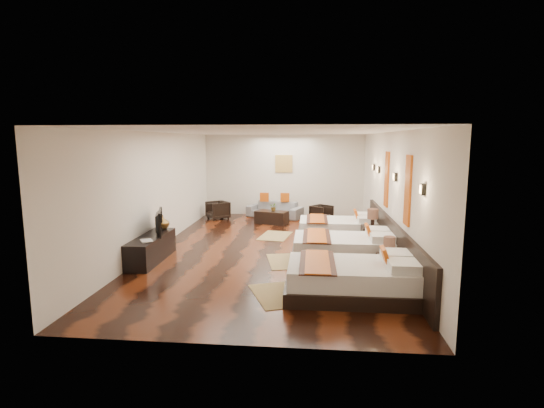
# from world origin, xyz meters

# --- Properties ---
(floor) EXTENTS (5.50, 9.50, 0.01)m
(floor) POSITION_xyz_m (0.00, 0.00, 0.00)
(floor) COLOR black
(floor) RESTS_ON ground
(ceiling) EXTENTS (5.50, 9.50, 0.01)m
(ceiling) POSITION_xyz_m (0.00, 0.00, 2.80)
(ceiling) COLOR white
(ceiling) RESTS_ON floor
(back_wall) EXTENTS (5.50, 0.01, 2.80)m
(back_wall) POSITION_xyz_m (0.00, 4.75, 1.40)
(back_wall) COLOR silver
(back_wall) RESTS_ON floor
(left_wall) EXTENTS (0.01, 9.50, 2.80)m
(left_wall) POSITION_xyz_m (-2.75, 0.00, 1.40)
(left_wall) COLOR silver
(left_wall) RESTS_ON floor
(right_wall) EXTENTS (0.01, 9.50, 2.80)m
(right_wall) POSITION_xyz_m (2.75, 0.00, 1.40)
(right_wall) COLOR silver
(right_wall) RESTS_ON floor
(headboard_panel) EXTENTS (0.08, 6.60, 0.90)m
(headboard_panel) POSITION_xyz_m (2.71, -0.80, 0.45)
(headboard_panel) COLOR black
(headboard_panel) RESTS_ON floor
(bed_near) EXTENTS (2.26, 1.42, 0.86)m
(bed_near) POSITION_xyz_m (1.70, -2.85, 0.29)
(bed_near) COLOR black
(bed_near) RESTS_ON floor
(bed_mid) EXTENTS (2.22, 1.39, 0.85)m
(bed_mid) POSITION_xyz_m (1.70, -0.85, 0.29)
(bed_mid) COLOR black
(bed_mid) RESTS_ON floor
(bed_far) EXTENTS (2.09, 1.31, 0.80)m
(bed_far) POSITION_xyz_m (1.70, 1.30, 0.27)
(bed_far) COLOR black
(bed_far) RESTS_ON floor
(nightstand_a) EXTENTS (0.41, 0.41, 0.81)m
(nightstand_a) POSITION_xyz_m (2.44, -1.86, 0.29)
(nightstand_a) COLOR black
(nightstand_a) RESTS_ON floor
(nightstand_b) EXTENTS (0.49, 0.49, 0.97)m
(nightstand_b) POSITION_xyz_m (2.44, 0.36, 0.34)
(nightstand_b) COLOR black
(nightstand_b) RESTS_ON floor
(jute_mat_near) EXTENTS (1.14, 1.39, 0.01)m
(jute_mat_near) POSITION_xyz_m (0.41, -2.95, 0.01)
(jute_mat_near) COLOR #9A814E
(jute_mat_near) RESTS_ON floor
(jute_mat_mid) EXTENTS (0.98, 1.33, 0.01)m
(jute_mat_mid) POSITION_xyz_m (0.44, -0.96, 0.01)
(jute_mat_mid) COLOR #9A814E
(jute_mat_mid) RESTS_ON floor
(jute_mat_far) EXTENTS (0.94, 1.31, 0.01)m
(jute_mat_far) POSITION_xyz_m (-0.01, 1.43, 0.01)
(jute_mat_far) COLOR #9A814E
(jute_mat_far) RESTS_ON floor
(tv_console) EXTENTS (0.50, 1.80, 0.55)m
(tv_console) POSITION_xyz_m (-2.50, -1.18, 0.28)
(tv_console) COLOR black
(tv_console) RESTS_ON floor
(tv) EXTENTS (0.41, 0.93, 0.54)m
(tv) POSITION_xyz_m (-2.45, -0.97, 0.82)
(tv) COLOR black
(tv) RESTS_ON tv_console
(book) EXTENTS (0.35, 0.37, 0.03)m
(book) POSITION_xyz_m (-2.50, -1.70, 0.56)
(book) COLOR black
(book) RESTS_ON tv_console
(figurine) EXTENTS (0.41, 0.41, 0.34)m
(figurine) POSITION_xyz_m (-2.50, -0.45, 0.72)
(figurine) COLOR brown
(figurine) RESTS_ON tv_console
(sofa) EXTENTS (2.00, 1.33, 0.54)m
(sofa) POSITION_xyz_m (-0.27, 4.21, 0.27)
(sofa) COLOR slate
(sofa) RESTS_ON floor
(armchair_left) EXTENTS (0.91, 0.91, 0.60)m
(armchair_left) POSITION_xyz_m (-2.14, 3.73, 0.30)
(armchair_left) COLOR black
(armchair_left) RESTS_ON floor
(armchair_right) EXTENTS (0.82, 0.82, 0.54)m
(armchair_right) POSITION_xyz_m (1.30, 3.61, 0.27)
(armchair_right) COLOR black
(armchair_right) RESTS_ON floor
(coffee_table) EXTENTS (1.11, 0.80, 0.40)m
(coffee_table) POSITION_xyz_m (-0.27, 3.16, 0.20)
(coffee_table) COLOR black
(coffee_table) RESTS_ON floor
(table_plant) EXTENTS (0.30, 0.28, 0.27)m
(table_plant) POSITION_xyz_m (-0.21, 3.16, 0.53)
(table_plant) COLOR #285D1F
(table_plant) RESTS_ON coffee_table
(orange_panel_a) EXTENTS (0.04, 0.40, 1.30)m
(orange_panel_a) POSITION_xyz_m (2.73, -1.90, 1.70)
(orange_panel_a) COLOR #D86014
(orange_panel_a) RESTS_ON right_wall
(orange_panel_b) EXTENTS (0.04, 0.40, 1.30)m
(orange_panel_b) POSITION_xyz_m (2.73, 0.30, 1.70)
(orange_panel_b) COLOR #D86014
(orange_panel_b) RESTS_ON right_wall
(sconce_near) EXTENTS (0.07, 0.12, 0.18)m
(sconce_near) POSITION_xyz_m (2.70, -3.00, 1.85)
(sconce_near) COLOR black
(sconce_near) RESTS_ON right_wall
(sconce_mid) EXTENTS (0.07, 0.12, 0.18)m
(sconce_mid) POSITION_xyz_m (2.70, -0.80, 1.85)
(sconce_mid) COLOR black
(sconce_mid) RESTS_ON right_wall
(sconce_far) EXTENTS (0.07, 0.12, 0.18)m
(sconce_far) POSITION_xyz_m (2.70, 1.40, 1.85)
(sconce_far) COLOR black
(sconce_far) RESTS_ON right_wall
(sconce_lounge) EXTENTS (0.07, 0.12, 0.18)m
(sconce_lounge) POSITION_xyz_m (2.70, 2.30, 1.85)
(sconce_lounge) COLOR black
(sconce_lounge) RESTS_ON right_wall
(gold_artwork) EXTENTS (0.60, 0.04, 0.60)m
(gold_artwork) POSITION_xyz_m (0.00, 4.73, 1.80)
(gold_artwork) COLOR #AD873F
(gold_artwork) RESTS_ON back_wall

